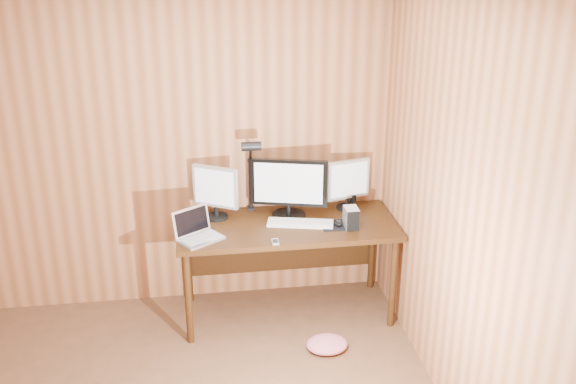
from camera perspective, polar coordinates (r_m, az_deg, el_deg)
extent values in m
plane|color=#AC683E|center=(4.84, -11.72, 3.76)|extent=(4.00, 0.00, 4.00)
plane|color=#AC683E|center=(3.31, 18.42, -5.48)|extent=(0.00, 4.00, 4.00)
cube|color=#351D0B|center=(4.71, -0.09, -3.06)|extent=(1.60, 0.70, 0.04)
cube|color=#351D0B|center=(5.11, -0.60, -4.39)|extent=(1.48, 0.02, 0.51)
cylinder|color=#351D0B|center=(4.59, -8.86, -9.34)|extent=(0.05, 0.05, 0.71)
cylinder|color=#351D0B|center=(5.10, -8.87, -6.02)|extent=(0.05, 0.05, 0.71)
cylinder|color=#351D0B|center=(4.78, 9.32, -8.01)|extent=(0.05, 0.05, 0.71)
cylinder|color=#351D0B|center=(5.27, 7.47, -4.96)|extent=(0.05, 0.05, 0.71)
cylinder|color=black|center=(4.82, 0.07, -2.06)|extent=(0.25, 0.25, 0.02)
cylinder|color=black|center=(4.81, 0.07, -1.55)|extent=(0.04, 0.04, 0.07)
cube|color=black|center=(4.73, 0.07, 0.85)|extent=(0.57, 0.18, 0.36)
cube|color=silver|center=(4.71, 0.04, 0.75)|extent=(0.49, 0.14, 0.31)
cylinder|color=black|center=(4.82, -6.36, -2.20)|extent=(0.17, 0.17, 0.02)
cylinder|color=black|center=(4.81, -6.39, -1.68)|extent=(0.03, 0.03, 0.08)
cube|color=#BABABF|center=(4.73, -6.48, 0.47)|extent=(0.33, 0.21, 0.31)
cube|color=silver|center=(4.72, -6.59, 0.39)|extent=(0.27, 0.16, 0.27)
cylinder|color=black|center=(4.98, 5.27, -1.37)|extent=(0.16, 0.16, 0.02)
cylinder|color=black|center=(4.96, 5.29, -0.88)|extent=(0.03, 0.03, 0.07)
cube|color=#BABABF|center=(4.89, 5.37, 1.15)|extent=(0.34, 0.12, 0.30)
cube|color=silver|center=(4.88, 5.47, 1.07)|extent=(0.30, 0.08, 0.26)
cube|color=silver|center=(4.49, -7.80, -4.17)|extent=(0.36, 0.33, 0.02)
cube|color=silver|center=(4.52, -8.61, -2.55)|extent=(0.27, 0.20, 0.19)
cube|color=black|center=(4.52, -8.61, -2.55)|extent=(0.23, 0.17, 0.16)
cube|color=#B2B2B7|center=(4.49, -7.81, -4.07)|extent=(0.27, 0.24, 0.00)
cube|color=white|center=(4.69, 1.10, -2.79)|extent=(0.50, 0.25, 0.02)
cube|color=white|center=(4.68, 1.10, -2.66)|extent=(0.46, 0.22, 0.00)
cube|color=black|center=(4.69, 4.48, -2.95)|extent=(0.25, 0.21, 0.00)
ellipsoid|color=black|center=(4.68, 4.49, -2.73)|extent=(0.09, 0.12, 0.04)
cube|color=silver|center=(4.64, 5.62, -2.29)|extent=(0.10, 0.13, 0.15)
cube|color=black|center=(4.57, 5.83, -2.64)|extent=(0.09, 0.01, 0.15)
cube|color=silver|center=(4.42, -1.15, -4.45)|extent=(0.05, 0.09, 0.01)
cube|color=black|center=(4.42, -1.15, -4.37)|extent=(0.04, 0.05, 0.00)
cylinder|color=black|center=(4.98, 5.81, -0.79)|extent=(0.05, 0.05, 0.11)
cube|color=black|center=(4.96, -3.30, -1.65)|extent=(0.05, 0.06, 0.06)
cylinder|color=black|center=(4.88, -3.35, 0.62)|extent=(0.03, 0.03, 0.40)
sphere|color=black|center=(4.82, -3.40, 2.85)|extent=(0.04, 0.04, 0.04)
cylinder|color=black|center=(4.73, -3.35, 3.49)|extent=(0.02, 0.14, 0.17)
cylinder|color=black|center=(4.63, -3.28, 4.08)|extent=(0.14, 0.07, 0.07)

